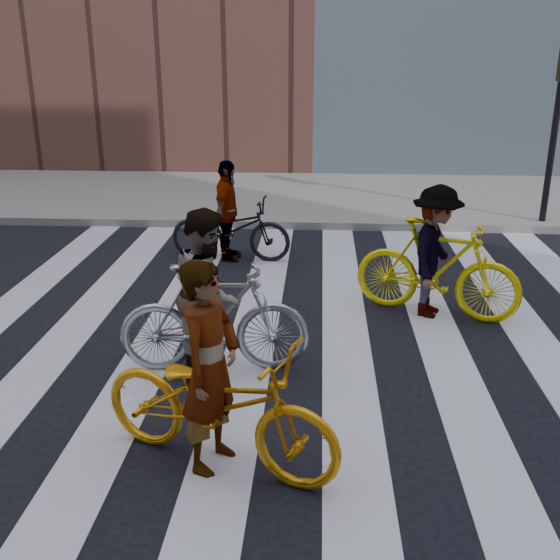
# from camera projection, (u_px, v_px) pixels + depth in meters

# --- Properties ---
(ground) EXTENTS (100.00, 100.00, 0.00)m
(ground) POSITION_uv_depth(u_px,v_px,m) (299.00, 345.00, 7.55)
(ground) COLOR black
(ground) RESTS_ON ground
(sidewalk_far) EXTENTS (100.00, 5.00, 0.15)m
(sidewalk_far) POSITION_uv_depth(u_px,v_px,m) (310.00, 197.00, 14.57)
(sidewalk_far) COLOR gray
(sidewalk_far) RESTS_ON ground
(zebra_crosswalk) EXTENTS (8.25, 10.00, 0.01)m
(zebra_crosswalk) POSITION_uv_depth(u_px,v_px,m) (299.00, 345.00, 7.55)
(zebra_crosswalk) COLOR silver
(zebra_crosswalk) RESTS_ON ground
(traffic_signal) EXTENTS (0.22, 0.42, 3.33)m
(traffic_signal) POSITION_uv_depth(u_px,v_px,m) (560.00, 105.00, 11.53)
(traffic_signal) COLOR black
(traffic_signal) RESTS_ON ground
(bike_yellow_left) EXTENTS (2.25, 1.46, 1.12)m
(bike_yellow_left) POSITION_uv_depth(u_px,v_px,m) (218.00, 404.00, 5.23)
(bike_yellow_left) COLOR orange
(bike_yellow_left) RESTS_ON ground
(bike_silver_mid) EXTENTS (2.02, 0.72, 1.19)m
(bike_silver_mid) POSITION_uv_depth(u_px,v_px,m) (214.00, 318.00, 6.78)
(bike_silver_mid) COLOR #A1A5AA
(bike_silver_mid) RESTS_ON ground
(bike_yellow_right) EXTENTS (2.15, 1.30, 1.25)m
(bike_yellow_right) POSITION_uv_depth(u_px,v_px,m) (437.00, 269.00, 8.19)
(bike_yellow_right) COLOR yellow
(bike_yellow_right) RESTS_ON ground
(bike_dark_rear) EXTENTS (1.99, 0.87, 1.01)m
(bike_dark_rear) POSITION_uv_depth(u_px,v_px,m) (230.00, 229.00, 10.42)
(bike_dark_rear) COLOR black
(bike_dark_rear) RESTS_ON ground
(rider_left) EXTENTS (0.63, 0.75, 1.76)m
(rider_left) POSITION_uv_depth(u_px,v_px,m) (210.00, 367.00, 5.13)
(rider_left) COLOR slate
(rider_left) RESTS_ON ground
(rider_mid) EXTENTS (0.73, 0.91, 1.76)m
(rider_mid) POSITION_uv_depth(u_px,v_px,m) (208.00, 293.00, 6.68)
(rider_mid) COLOR slate
(rider_mid) RESTS_ON ground
(rider_right) EXTENTS (0.97, 1.24, 1.68)m
(rider_right) POSITION_uv_depth(u_px,v_px,m) (435.00, 252.00, 8.12)
(rider_right) COLOR slate
(rider_right) RESTS_ON ground
(rider_rear) EXTENTS (0.49, 0.97, 1.60)m
(rider_rear) POSITION_uv_depth(u_px,v_px,m) (227.00, 211.00, 10.32)
(rider_rear) COLOR slate
(rider_rear) RESTS_ON ground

